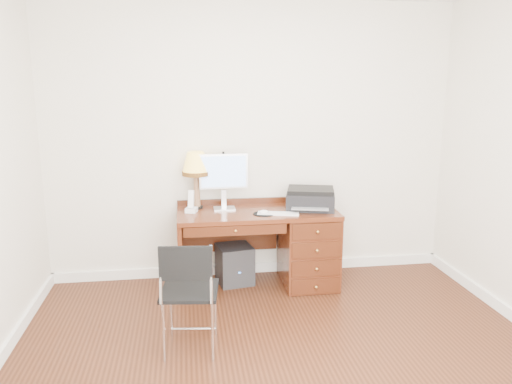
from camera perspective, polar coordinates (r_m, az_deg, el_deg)
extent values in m
plane|color=#32170B|center=(3.72, 3.47, -18.96)|extent=(4.00, 4.00, 0.00)
plane|color=silver|center=(4.94, -0.45, 5.64)|extent=(4.00, 0.00, 4.00)
cube|color=white|center=(5.24, -0.40, -8.64)|extent=(4.00, 0.03, 0.10)
cube|color=#572412|center=(4.71, 0.15, -2.40)|extent=(1.50, 0.65, 0.04)
cube|color=#572412|center=(4.91, 5.96, -6.39)|extent=(0.50, 0.61, 0.71)
cube|color=#572412|center=(4.77, -8.62, -7.05)|extent=(0.04, 0.61, 0.71)
cube|color=#451C0D|center=(5.04, -3.05, -4.58)|extent=(0.96, 0.03, 0.39)
cube|color=#451C0D|center=(4.41, -2.36, -4.40)|extent=(0.91, 0.03, 0.09)
sphere|color=#BF8C3F|center=(4.61, 6.98, -7.72)|extent=(0.03, 0.03, 0.03)
cube|color=silver|center=(4.77, -3.63, -1.89)|extent=(0.21, 0.15, 0.01)
cube|color=silver|center=(4.79, -3.69, -0.71)|extent=(0.05, 0.03, 0.17)
cube|color=silver|center=(4.72, -3.72, 2.39)|extent=(0.46, 0.05, 0.33)
cube|color=#4C8CF2|center=(4.70, -3.70, 2.35)|extent=(0.42, 0.02, 0.29)
cube|color=white|center=(4.58, 2.56, -2.47)|extent=(0.39, 0.19, 0.01)
cylinder|color=black|center=(4.58, 0.90, -2.52)|extent=(0.20, 0.20, 0.01)
ellipsoid|color=white|center=(4.58, 0.90, -2.28)|extent=(0.09, 0.06, 0.03)
cube|color=black|center=(4.80, 6.23, -0.96)|extent=(0.52, 0.45, 0.16)
cube|color=black|center=(4.77, 6.26, 0.20)|extent=(0.50, 0.43, 0.04)
cylinder|color=black|center=(4.83, -6.75, -1.73)|extent=(0.11, 0.11, 0.02)
cone|color=#8D6442|center=(4.79, -6.80, 0.26)|extent=(0.07, 0.07, 0.32)
cone|color=#F2C94C|center=(4.74, -6.88, 3.36)|extent=(0.26, 0.26, 0.20)
cylinder|color=#593814|center=(4.76, -6.85, 2.16)|extent=(0.27, 0.27, 0.04)
cube|color=white|center=(4.68, -7.40, -2.05)|extent=(0.12, 0.12, 0.04)
cube|color=white|center=(4.66, -7.43, -0.81)|extent=(0.07, 0.08, 0.17)
cylinder|color=black|center=(4.97, 4.26, -0.80)|extent=(0.08, 0.08, 0.10)
cube|color=black|center=(3.73, -7.58, -11.12)|extent=(0.45, 0.45, 0.03)
cube|color=black|center=(3.44, -7.67, -8.09)|extent=(0.36, 0.07, 0.24)
cylinder|color=silver|center=(3.98, -10.06, -13.20)|extent=(0.02, 0.02, 0.46)
cylinder|color=silver|center=(3.98, -4.99, -13.04)|extent=(0.02, 0.02, 0.46)
cylinder|color=silver|center=(3.68, -10.21, -15.52)|extent=(0.02, 0.02, 0.46)
cylinder|color=silver|center=(3.68, -4.66, -15.35)|extent=(0.02, 0.02, 0.46)
cylinder|color=silver|center=(3.48, -10.50, -9.42)|extent=(0.02, 0.02, 0.40)
cylinder|color=silver|center=(3.48, -4.76, -9.23)|extent=(0.02, 0.02, 0.40)
cube|color=black|center=(4.95, -2.46, -8.24)|extent=(0.37, 0.37, 0.38)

